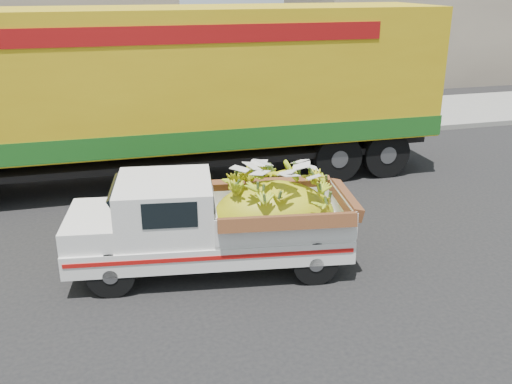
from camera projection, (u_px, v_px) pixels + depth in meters
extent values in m
plane|color=black|center=(231.00, 249.00, 9.78)|extent=(100.00, 100.00, 0.00)
cube|color=gray|center=(177.00, 147.00, 15.44)|extent=(60.00, 0.25, 0.15)
cube|color=gray|center=(167.00, 129.00, 17.33)|extent=(60.00, 4.00, 0.14)
cube|color=gray|center=(449.00, 10.00, 26.09)|extent=(14.00, 6.00, 6.00)
cylinder|color=black|center=(111.00, 274.00, 8.25)|extent=(0.72, 0.30, 0.70)
cylinder|color=black|center=(120.00, 235.00, 9.49)|extent=(0.72, 0.30, 0.70)
cylinder|color=black|center=(315.00, 262.00, 8.60)|extent=(0.72, 0.30, 0.70)
cylinder|color=black|center=(298.00, 226.00, 9.84)|extent=(0.72, 0.30, 0.70)
cube|color=silver|center=(210.00, 239.00, 8.98)|extent=(4.49, 2.19, 0.36)
cube|color=#A50F0C|center=(212.00, 258.00, 8.24)|extent=(4.17, 0.65, 0.06)
cube|color=silver|center=(72.00, 252.00, 8.77)|extent=(0.32, 1.52, 0.13)
cube|color=silver|center=(93.00, 225.00, 8.66)|extent=(0.99, 1.56, 0.33)
cube|color=silver|center=(165.00, 206.00, 8.70)|extent=(1.63, 1.69, 0.82)
cube|color=black|center=(170.00, 216.00, 7.96)|extent=(0.77, 0.13, 0.38)
cube|color=silver|center=(279.00, 212.00, 8.97)|extent=(2.32, 1.86, 0.47)
ellipsoid|color=gold|center=(273.00, 217.00, 8.99)|extent=(2.07, 1.52, 1.17)
cylinder|color=black|center=(385.00, 154.00, 13.21)|extent=(1.10, 0.34, 1.10)
cylinder|color=black|center=(350.00, 132.00, 15.02)|extent=(1.10, 0.34, 1.10)
cylinder|color=black|center=(337.00, 157.00, 12.92)|extent=(1.10, 0.34, 1.10)
cylinder|color=black|center=(307.00, 135.00, 14.73)|extent=(1.10, 0.34, 1.10)
cube|color=black|center=(177.00, 147.00, 12.90)|extent=(12.01, 1.18, 0.36)
cube|color=gold|center=(173.00, 76.00, 12.34)|extent=(11.80, 2.67, 2.84)
cube|color=#195518|center=(176.00, 128.00, 12.75)|extent=(11.86, 2.70, 0.45)
cube|color=maroon|center=(179.00, 35.00, 10.86)|extent=(8.40, 0.14, 0.35)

